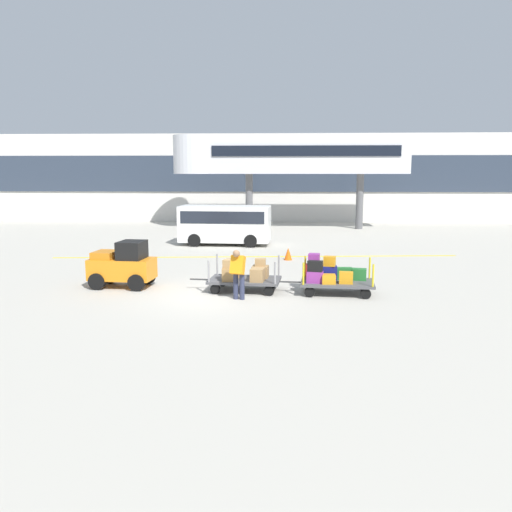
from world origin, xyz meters
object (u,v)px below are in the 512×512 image
Objects in this scene: baggage_tug at (123,265)px; baggage_cart_lead at (244,275)px; shuttle_van at (225,222)px; baggage_handler at (238,272)px; safety_cone_near at (288,254)px; baggage_cart_middle at (332,276)px.

baggage_tug reaches higher than baggage_cart_lead.
shuttle_van reaches higher than baggage_cart_lead.
baggage_cart_lead is at bearing -80.72° from shuttle_van.
baggage_handler is (-0.11, -1.22, 0.33)m from baggage_cart_lead.
baggage_cart_middle is at bearing -78.48° from safety_cone_near.
baggage_handler is at bearing -102.60° from safety_cone_near.
shuttle_van is at bearing 99.28° from baggage_cart_lead.
baggage_tug is 8.10m from safety_cone_near.
baggage_cart_lead is at bearing -5.24° from baggage_tug.
baggage_tug is 3.98× the size of safety_cone_near.
shuttle_van is at bearing 77.40° from baggage_tug.
shuttle_van is (-1.67, 12.13, 0.37)m from baggage_handler.
safety_cone_near is at bearing 77.40° from baggage_handler.
baggage_cart_middle is at bearing -3.82° from baggage_cart_lead.
baggage_tug is 0.72× the size of baggage_cart_middle.
baggage_tug is 4.16m from baggage_cart_lead.
shuttle_van is at bearing 97.85° from baggage_handler.
baggage_handler reaches higher than baggage_cart_lead.
safety_cone_near is at bearing 45.44° from baggage_tug.
shuttle_van reaches higher than safety_cone_near.
baggage_cart_middle is 0.62× the size of shuttle_van.
baggage_handler is at bearing -21.62° from baggage_tug.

